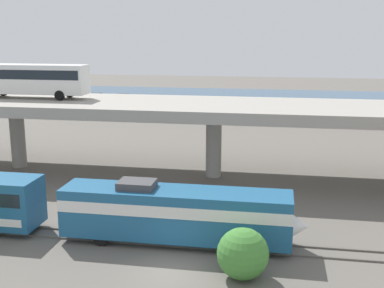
{
  "coord_description": "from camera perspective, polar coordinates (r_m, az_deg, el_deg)",
  "views": [
    {
      "loc": [
        5.99,
        -26.24,
        13.79
      ],
      "look_at": [
        -1.79,
        18.12,
        3.56
      ],
      "focal_mm": 46.48,
      "sensor_mm": 36.0,
      "label": 1
    }
  ],
  "objects": [
    {
      "name": "harbor_water",
      "position": [
        105.32,
        6.63,
        5.2
      ],
      "size": [
        140.0,
        36.0,
        0.01
      ],
      "primitive_type": "cube",
      "color": "#2D5170",
      "rests_on": "ground_plane"
    },
    {
      "name": "train_locomotive",
      "position": [
        32.88,
        -0.61,
        -7.86
      ],
      "size": [
        16.21,
        3.04,
        4.18
      ],
      "color": "#1E5984",
      "rests_on": "ground_plane"
    },
    {
      "name": "ground_plane",
      "position": [
        30.25,
        -2.68,
        -14.34
      ],
      "size": [
        260.0,
        260.0,
        0.0
      ],
      "primitive_type": "plane",
      "color": "#605B54"
    },
    {
      "name": "rail_strip_near",
      "position": [
        33.1,
        -1.42,
        -11.71
      ],
      "size": [
        110.0,
        0.12,
        0.12
      ],
      "primitive_type": "cube",
      "color": "#59544C",
      "rests_on": "ground_plane"
    },
    {
      "name": "highway_overpass",
      "position": [
        47.21,
        2.54,
        3.8
      ],
      "size": [
        96.0,
        10.9,
        7.15
      ],
      "color": "#9E998E",
      "rests_on": "ground_plane"
    },
    {
      "name": "parked_car_1",
      "position": [
        82.86,
        2.14,
        4.93
      ],
      "size": [
        4.07,
        2.0,
        1.5
      ],
      "rotation": [
        0.0,
        0.0,
        3.14
      ],
      "color": "#515459",
      "rests_on": "pier_parking_lot"
    },
    {
      "name": "shrub_right",
      "position": [
        28.96,
        5.85,
        -12.41
      ],
      "size": [
        2.97,
        2.97,
        2.97
      ],
      "primitive_type": "sphere",
      "color": "#428335",
      "rests_on": "ground_plane"
    },
    {
      "name": "transit_bus_on_overpass",
      "position": [
        53.19,
        -18.15,
        7.23
      ],
      "size": [
        12.0,
        2.68,
        3.4
      ],
      "color": "silver",
      "rests_on": "highway_overpass"
    },
    {
      "name": "parked_car_0",
      "position": [
        89.41,
        -10.89,
        5.29
      ],
      "size": [
        4.19,
        1.84,
        1.5
      ],
      "color": "#515459",
      "rests_on": "pier_parking_lot"
    },
    {
      "name": "parked_car_2",
      "position": [
        87.67,
        -8.11,
        5.25
      ],
      "size": [
        4.13,
        1.9,
        1.5
      ],
      "rotation": [
        0.0,
        0.0,
        3.14
      ],
      "color": "#0C4C26",
      "rests_on": "pier_parking_lot"
    },
    {
      "name": "parked_car_3",
      "position": [
        80.59,
        17.19,
        4.15
      ],
      "size": [
        4.26,
        1.98,
        1.5
      ],
      "color": "black",
      "rests_on": "pier_parking_lot"
    },
    {
      "name": "rail_strip_far",
      "position": [
        34.4,
        -0.94,
        -10.73
      ],
      "size": [
        110.0,
        0.12,
        0.12
      ],
      "primitive_type": "cube",
      "color": "#59544C",
      "rests_on": "ground_plane"
    },
    {
      "name": "pier_parking_lot",
      "position": [
        82.49,
        5.67,
        3.71
      ],
      "size": [
        61.49,
        13.09,
        1.68
      ],
      "primitive_type": "cube",
      "color": "#9E998E",
      "rests_on": "ground_plane"
    }
  ]
}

